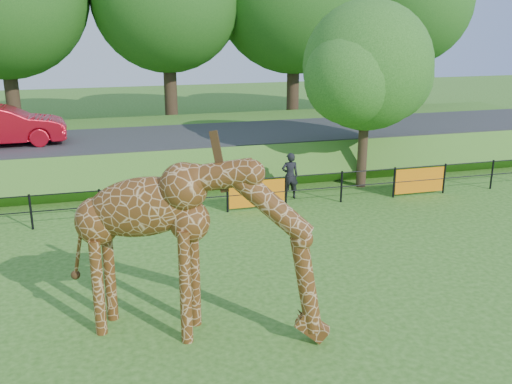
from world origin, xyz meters
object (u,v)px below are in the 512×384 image
Objects in this scene: giraffe at (197,248)px; car_red at (2,126)px; tree_east at (369,71)px; visitor at (290,176)px.

giraffe is 1.12× the size of car_red.
giraffe is 0.76× the size of tree_east.
giraffe is 3.16× the size of visitor.
giraffe is at bearing -160.09° from car_red.
giraffe is at bearing -131.56° from tree_east.
tree_east is (12.99, -4.25, 2.10)m from car_red.
car_red is 2.82× the size of visitor.
car_red is (-5.21, 13.02, 0.34)m from giraffe.
giraffe reaches higher than visitor.
car_red is 11.10m from visitor.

